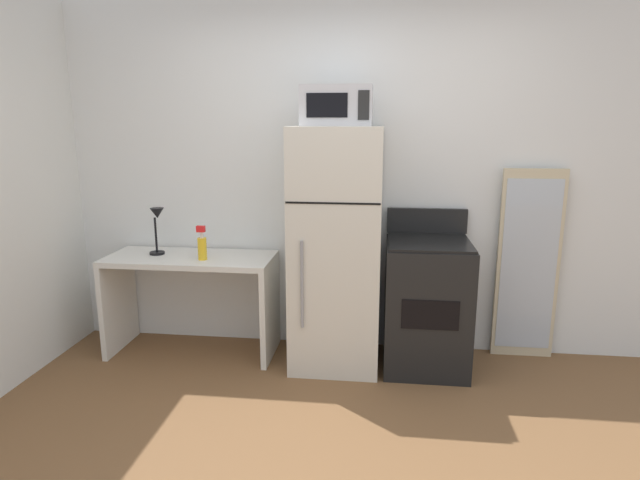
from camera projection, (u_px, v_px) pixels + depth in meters
name	position (u px, v px, depth m)	size (l,w,h in m)	color
ground_plane	(327.00, 479.00, 2.59)	(12.00, 12.00, 0.00)	brown
wall_back_white	(352.00, 179.00, 3.95)	(5.00, 0.10, 2.60)	silver
desk	(192.00, 285.00, 3.93)	(1.23, 0.53, 0.75)	silver
desk_lamp	(157.00, 223.00, 3.87)	(0.14, 0.12, 0.35)	black
spray_bottle	(202.00, 246.00, 3.76)	(0.06, 0.06, 0.25)	yellow
refrigerator	(336.00, 249.00, 3.69)	(0.62, 0.64, 1.69)	beige
microwave	(337.00, 106.00, 3.46)	(0.46, 0.35, 0.26)	#B7B7BC
oven_range	(426.00, 303.00, 3.71)	(0.58, 0.61, 1.10)	black
leaning_mirror	(528.00, 265.00, 3.82)	(0.44, 0.03, 1.40)	#C6B793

